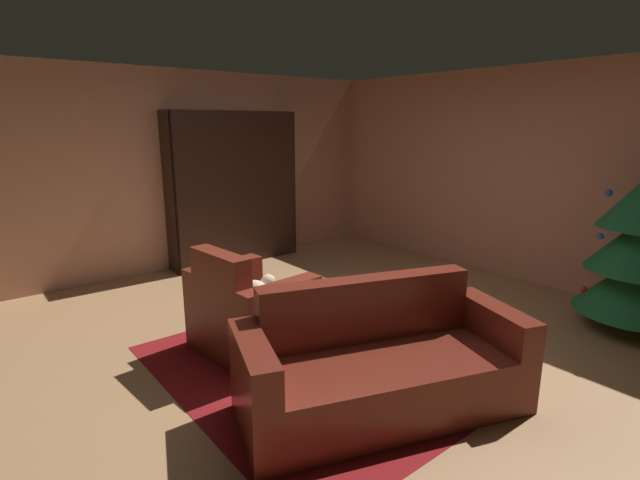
# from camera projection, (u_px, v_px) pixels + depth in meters

# --- Properties ---
(ground_plane) EXTENTS (7.50, 7.50, 0.00)m
(ground_plane) POSITION_uv_depth(u_px,v_px,m) (338.00, 345.00, 4.23)
(ground_plane) COLOR tan
(wall_back) EXTENTS (6.37, 0.06, 2.59)m
(wall_back) POSITION_uv_depth(u_px,v_px,m) (527.00, 176.00, 5.75)
(wall_back) COLOR tan
(wall_back) RESTS_ON ground
(wall_left) EXTENTS (0.06, 6.07, 2.59)m
(wall_left) POSITION_uv_depth(u_px,v_px,m) (183.00, 171.00, 6.31)
(wall_left) COLOR tan
(wall_left) RESTS_ON ground
(area_rug) EXTENTS (2.58, 2.13, 0.01)m
(area_rug) POSITION_uv_depth(u_px,v_px,m) (314.00, 367.00, 3.84)
(area_rug) COLOR maroon
(area_rug) RESTS_ON ground
(bookshelf_unit) EXTENTS (0.36, 1.84, 2.07)m
(bookshelf_unit) POSITION_uv_depth(u_px,v_px,m) (241.00, 190.00, 6.62)
(bookshelf_unit) COLOR black
(bookshelf_unit) RESTS_ON ground
(armchair_red) EXTENTS (1.03, 0.82, 0.94)m
(armchair_red) POSITION_uv_depth(u_px,v_px,m) (249.00, 316.00, 4.02)
(armchair_red) COLOR maroon
(armchair_red) RESTS_ON ground
(couch_red) EXTENTS (1.38, 2.08, 0.86)m
(couch_red) POSITION_uv_depth(u_px,v_px,m) (380.00, 368.00, 3.24)
(couch_red) COLOR maroon
(couch_red) RESTS_ON ground
(coffee_table) EXTENTS (0.75, 0.75, 0.40)m
(coffee_table) POSITION_uv_depth(u_px,v_px,m) (328.00, 325.00, 3.75)
(coffee_table) COLOR black
(coffee_table) RESTS_ON ground
(book_stack_on_table) EXTENTS (0.23, 0.18, 0.12)m
(book_stack_on_table) POSITION_uv_depth(u_px,v_px,m) (327.00, 314.00, 3.73)
(book_stack_on_table) COLOR gray
(book_stack_on_table) RESTS_ON coffee_table
(bottle_on_table) EXTENTS (0.08, 0.08, 0.24)m
(bottle_on_table) POSITION_uv_depth(u_px,v_px,m) (312.00, 318.00, 3.56)
(bottle_on_table) COLOR #5D1C18
(bottle_on_table) RESTS_ON coffee_table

